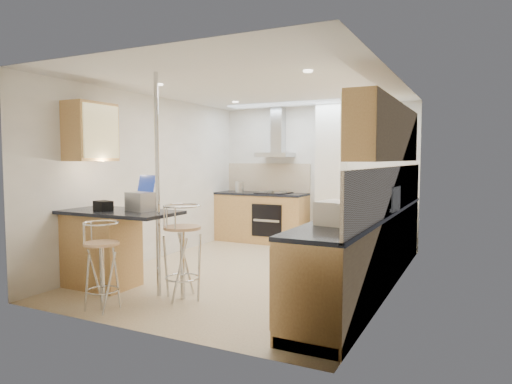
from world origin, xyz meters
The scene contains 16 objects.
ground centered at (0.00, 0.00, 0.00)m, with size 4.80×4.80×0.00m, color tan.
room_shell centered at (0.32, 0.38, 1.54)m, with size 3.64×4.84×2.51m.
right_counter centered at (1.50, 0.00, 0.46)m, with size 0.63×4.40×0.92m.
back_counter centered at (-0.95, 2.10, 0.46)m, with size 1.70×0.63×0.92m.
peninsula centered at (-1.12, -1.45, 0.48)m, with size 1.47×0.72×0.94m.
microwave centered at (1.63, -0.04, 1.07)m, with size 0.55×0.37×0.30m, color white.
laptop centered at (-0.87, -1.34, 1.05)m, with size 0.32×0.24×0.22m, color #9DA0A5.
bag centered at (-1.28, -1.52, 1.00)m, with size 0.21×0.15×0.11m, color black.
bar_stool_near centered at (-0.74, -2.10, 0.46)m, with size 0.37×0.37×0.92m, color tan, non-canonical shape.
bar_stool_end centered at (-0.21, -1.43, 0.53)m, with size 0.43×0.43×1.06m, color tan, non-canonical shape.
jar_a centered at (1.47, 1.22, 1.00)m, with size 0.12×0.12×0.17m, color beige.
jar_b centered at (1.45, 1.32, 0.99)m, with size 0.11×0.11×0.15m, color beige.
jar_c centered at (1.57, -0.28, 1.02)m, with size 0.14×0.14×0.21m, color beige.
jar_d centered at (1.56, -1.31, 0.99)m, with size 0.10×0.10×0.14m, color white.
bread_bin centered at (1.49, -1.25, 1.03)m, with size 0.33×0.42×0.22m, color beige.
kettle centered at (-1.36, 2.00, 1.03)m, with size 0.16×0.16×0.21m, color #B2B6B7.
Camera 1 is at (2.71, -5.51, 1.55)m, focal length 32.00 mm.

